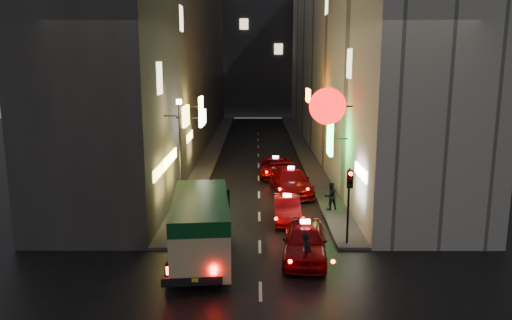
{
  "coord_description": "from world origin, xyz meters",
  "views": [
    {
      "loc": [
        -0.13,
        -13.08,
        8.37
      ],
      "look_at": [
        -0.18,
        13.0,
        3.15
      ],
      "focal_mm": 35.0,
      "sensor_mm": 36.0,
      "label": 1
    }
  ],
  "objects_px": {
    "minibus": "(201,222)",
    "lamp_post": "(180,149)",
    "taxi_near": "(305,238)",
    "pedestrian_crossing": "(307,250)",
    "traffic_light": "(349,190)"
  },
  "relations": [
    {
      "from": "pedestrian_crossing",
      "to": "lamp_post",
      "type": "xyz_separation_m",
      "value": [
        -6.05,
        7.34,
        2.76
      ]
    },
    {
      "from": "minibus",
      "to": "traffic_light",
      "type": "xyz_separation_m",
      "value": [
        6.48,
        1.63,
        0.93
      ]
    },
    {
      "from": "minibus",
      "to": "taxi_near",
      "type": "relative_size",
      "value": 1.12
    },
    {
      "from": "taxi_near",
      "to": "pedestrian_crossing",
      "type": "bearing_deg",
      "value": -93.13
    },
    {
      "from": "lamp_post",
      "to": "minibus",
      "type": "bearing_deg",
      "value": -74.37
    },
    {
      "from": "traffic_light",
      "to": "minibus",
      "type": "bearing_deg",
      "value": -165.86
    },
    {
      "from": "minibus",
      "to": "lamp_post",
      "type": "bearing_deg",
      "value": 105.63
    },
    {
      "from": "minibus",
      "to": "traffic_light",
      "type": "relative_size",
      "value": 1.9
    },
    {
      "from": "minibus",
      "to": "lamp_post",
      "type": "relative_size",
      "value": 1.07
    },
    {
      "from": "pedestrian_crossing",
      "to": "traffic_light",
      "type": "bearing_deg",
      "value": -18.99
    },
    {
      "from": "minibus",
      "to": "taxi_near",
      "type": "bearing_deg",
      "value": 4.19
    },
    {
      "from": "taxi_near",
      "to": "minibus",
      "type": "bearing_deg",
      "value": -175.81
    },
    {
      "from": "pedestrian_crossing",
      "to": "lamp_post",
      "type": "distance_m",
      "value": 9.9
    },
    {
      "from": "minibus",
      "to": "taxi_near",
      "type": "distance_m",
      "value": 4.5
    },
    {
      "from": "taxi_near",
      "to": "traffic_light",
      "type": "xyz_separation_m",
      "value": [
        2.07,
        1.31,
        1.77
      ]
    }
  ]
}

